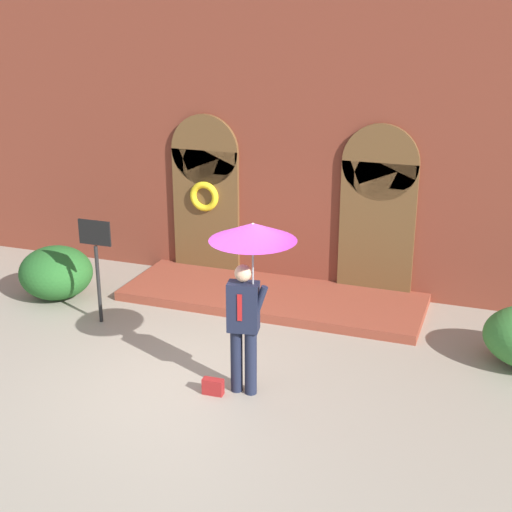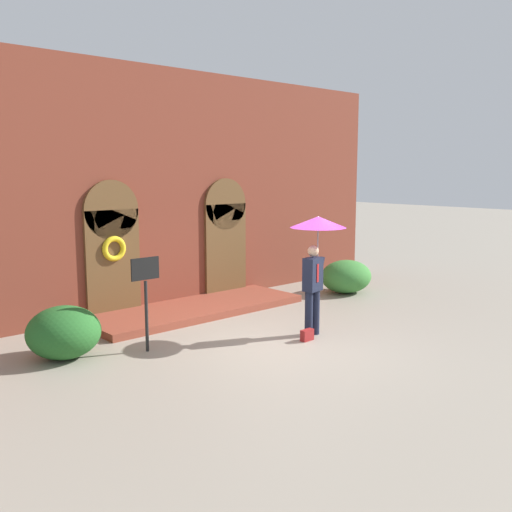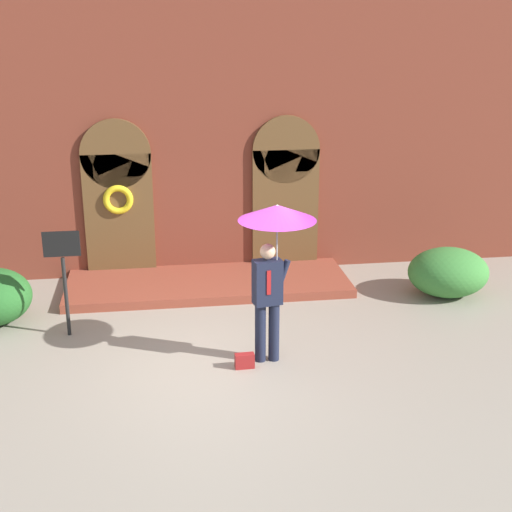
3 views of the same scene
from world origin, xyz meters
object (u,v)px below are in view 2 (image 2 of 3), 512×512
Objects in this scene: handbag at (307,335)px; sign_post at (146,288)px; shrub_right at (346,276)px; person_with_umbrella at (317,239)px; shrub_left at (64,332)px.

sign_post is at bearing 147.87° from handbag.
shrub_right is at bearing 6.67° from sign_post.
shrub_left is at bearing 155.89° from person_with_umbrella.
person_with_umbrella is 4.98m from shrub_left.
shrub_right is at bearing 0.95° from shrub_left.
shrub_right is at bearing 30.48° from person_with_umbrella.
person_with_umbrella is 1.62× the size of shrub_right.
shrub_left is at bearing 148.83° from handbag.
shrub_left is (-3.90, 2.15, 0.35)m from handbag.
person_with_umbrella is 1.85× the size of shrub_left.
handbag is 4.46m from shrub_left.
sign_post is 1.59m from shrub_left.
person_with_umbrella reaches higher than shrub_right.
handbag is 0.16× the size of sign_post.
person_with_umbrella is 4.35m from shrub_right.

